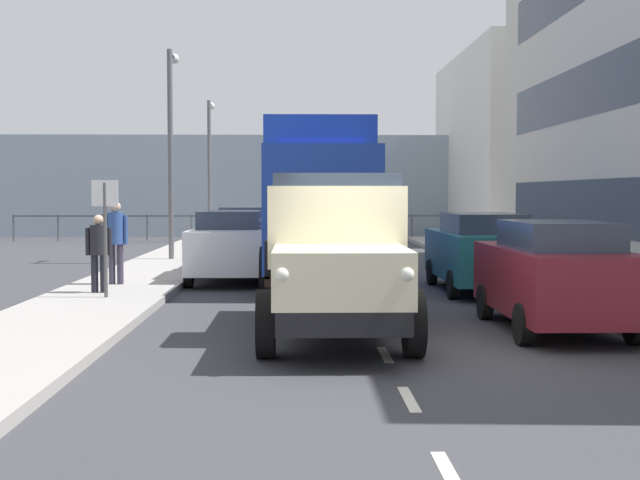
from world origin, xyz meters
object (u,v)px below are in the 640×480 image
Objects in this scene: street_sign at (105,218)px; pedestrian_with_bag at (99,247)px; car_grey_oppositeside_1 at (245,233)px; pedestrian_in_dark_coat at (116,235)px; car_teal_kerbside_1 at (480,251)px; lamp_post_far at (210,156)px; truck_vintage_cream at (336,260)px; lamp_post_promenade at (171,134)px; car_maroon_kerbside_near at (554,274)px; car_white_oppositeside_0 at (230,245)px; lorry_cargo_blue at (319,196)px.

pedestrian_with_bag is at bearing -68.31° from street_sign.
car_grey_oppositeside_1 is 8.23m from pedestrian_in_dark_coat.
lamp_post_far is at bearing -67.45° from car_teal_kerbside_1.
truck_vintage_cream is at bearing 125.26° from pedestrian_in_dark_coat.
car_teal_kerbside_1 is 9.96m from car_grey_oppositeside_1.
pedestrian_with_bag is 0.25× the size of lamp_post_promenade.
car_grey_oppositeside_1 is at bearing -106.60° from pedestrian_in_dark_coat.
car_maroon_kerbside_near is 2.19× the size of pedestrian_in_dark_coat.
lamp_post_promenade reaches higher than pedestrian_with_bag.
car_white_oppositeside_0 is 6.73m from lamp_post_promenade.
car_teal_kerbside_1 is at bearing 177.65° from pedestrian_in_dark_coat.
pedestrian_with_bag is 9.43m from lamp_post_promenade.
car_maroon_kerbside_near is 9.39m from car_white_oppositeside_0.
lorry_cargo_blue is 1.36× the size of lamp_post_far.
lamp_post_promenade reaches higher than car_teal_kerbside_1.
lamp_post_promenade reaches higher than truck_vintage_cream.
car_teal_kerbside_1 is at bearing 159.17° from car_white_oppositeside_0.
lamp_post_far is (7.83, -18.87, 2.87)m from car_teal_kerbside_1.
lamp_post_promenade reaches higher than pedestrian_in_dark_coat.
street_sign is (-0.31, 2.37, 0.45)m from pedestrian_in_dark_coat.
pedestrian_in_dark_coat is (2.35, 1.82, 0.33)m from car_white_oppositeside_0.
lamp_post_far is at bearing -72.09° from car_maroon_kerbside_near.
car_white_oppositeside_0 is at bearing -115.96° from street_sign.
car_grey_oppositeside_1 is (2.15, -6.12, -1.18)m from lorry_cargo_blue.
car_teal_kerbside_1 is (-3.43, -6.11, -0.28)m from truck_vintage_cream.
street_sign is (-0.18, 9.77, -2.25)m from lamp_post_promenade.
car_teal_kerbside_1 is 1.96× the size of street_sign.
lamp_post_promenade is at bearing -88.97° from street_sign.
car_grey_oppositeside_1 is at bearing -70.66° from lorry_cargo_blue.
car_teal_kerbside_1 is at bearing 124.45° from car_grey_oppositeside_1.
lamp_post_promenade reaches higher than lorry_cargo_blue.
truck_vintage_cream is 8.55m from car_white_oppositeside_0.
lorry_cargo_blue is 4.51× the size of pedestrian_in_dark_coat.
lorry_cargo_blue reaches higher than pedestrian_in_dark_coat.
car_teal_kerbside_1 is 8.09m from pedestrian_with_bag.
car_white_oppositeside_0 and car_grey_oppositeside_1 have the same top height.
lamp_post_promenade is 10.02m from street_sign.
lamp_post_promenade is 11.15m from lamp_post_far.
pedestrian_in_dark_coat is 7.87m from lamp_post_promenade.
car_grey_oppositeside_1 is (5.63, -8.21, 0.00)m from car_teal_kerbside_1.
lorry_cargo_blue is 2.45m from car_white_oppositeside_0.
street_sign is (4.19, 4.14, -0.39)m from lorry_cargo_blue.
car_maroon_kerbside_near is 0.91× the size of car_teal_kerbside_1.
lorry_cargo_blue is at bearing -64.99° from car_maroon_kerbside_near.
truck_vintage_cream is 2.51× the size of street_sign.
car_teal_kerbside_1 is (-3.49, 2.09, -1.18)m from lorry_cargo_blue.
car_maroon_kerbside_near is 0.91× the size of car_grey_oppositeside_1.
car_maroon_kerbside_near is 9.82m from pedestrian_in_dark_coat.
lorry_cargo_blue is at bearing 178.71° from car_white_oppositeside_0.
lamp_post_promenade is at bearing -52.22° from lorry_cargo_blue.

